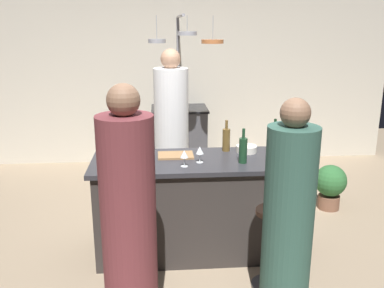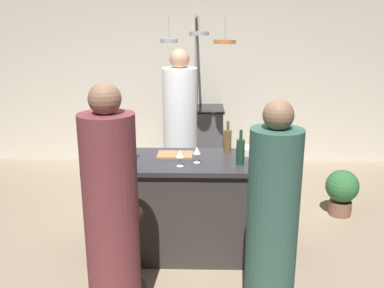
{
  "view_description": "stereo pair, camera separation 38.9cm",
  "coord_description": "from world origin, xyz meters",
  "px_view_note": "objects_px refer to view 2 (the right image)",
  "views": [
    {
      "loc": [
        -0.3,
        -3.59,
        2.07
      ],
      "look_at": [
        0.0,
        0.15,
        1.0
      ],
      "focal_mm": 39.93,
      "sensor_mm": 36.0,
      "label": 1
    },
    {
      "loc": [
        0.09,
        -3.6,
        2.07
      ],
      "look_at": [
        0.0,
        0.15,
        1.0
      ],
      "focal_mm": 39.93,
      "sensor_mm": 36.0,
      "label": 2
    }
  ],
  "objects_px": {
    "chef": "(180,136)",
    "wine_bottle_amber": "(228,140)",
    "bar_stool_left": "(128,247)",
    "wine_bottle_rose": "(117,140)",
    "wine_glass_near_left_guest": "(197,151)",
    "bar_stool_right": "(262,249)",
    "mixing_bowl_ceramic": "(248,151)",
    "wine_bottle_green": "(240,151)",
    "cutting_board": "(175,155)",
    "stove_range": "(196,137)",
    "wine_glass_near_right_guest": "(180,154)",
    "potted_plant": "(342,190)",
    "wine_bottle_red": "(277,141)",
    "guest_right": "(272,229)",
    "pepper_mill": "(133,148)",
    "guest_left": "(112,220)",
    "mixing_bowl_wooden": "(115,159)"
  },
  "relations": [
    {
      "from": "chef",
      "to": "wine_bottle_amber",
      "type": "height_order",
      "value": "chef"
    },
    {
      "from": "bar_stool_left",
      "to": "wine_bottle_rose",
      "type": "relative_size",
      "value": 2.17
    },
    {
      "from": "bar_stool_left",
      "to": "wine_glass_near_left_guest",
      "type": "distance_m",
      "value": 0.98
    },
    {
      "from": "bar_stool_right",
      "to": "mixing_bowl_ceramic",
      "type": "bearing_deg",
      "value": 93.51
    },
    {
      "from": "wine_bottle_rose",
      "to": "wine_bottle_green",
      "type": "xyz_separation_m",
      "value": [
        1.12,
        -0.31,
        -0.0
      ]
    },
    {
      "from": "cutting_board",
      "to": "stove_range",
      "type": "bearing_deg",
      "value": 86.27
    },
    {
      "from": "mixing_bowl_ceramic",
      "to": "cutting_board",
      "type": "bearing_deg",
      "value": -173.36
    },
    {
      "from": "cutting_board",
      "to": "wine_glass_near_right_guest",
      "type": "xyz_separation_m",
      "value": [
        0.06,
        -0.3,
        0.1
      ]
    },
    {
      "from": "wine_bottle_amber",
      "to": "mixing_bowl_ceramic",
      "type": "height_order",
      "value": "wine_bottle_amber"
    },
    {
      "from": "potted_plant",
      "to": "wine_bottle_green",
      "type": "bearing_deg",
      "value": -142.22
    },
    {
      "from": "potted_plant",
      "to": "wine_bottle_red",
      "type": "bearing_deg",
      "value": -144.64
    },
    {
      "from": "guest_right",
      "to": "wine_bottle_red",
      "type": "bearing_deg",
      "value": 79.63
    },
    {
      "from": "pepper_mill",
      "to": "wine_bottle_green",
      "type": "distance_m",
      "value": 0.94
    },
    {
      "from": "stove_range",
      "to": "chef",
      "type": "height_order",
      "value": "chef"
    },
    {
      "from": "stove_range",
      "to": "cutting_board",
      "type": "height_order",
      "value": "cutting_board"
    },
    {
      "from": "wine_bottle_rose",
      "to": "wine_glass_near_left_guest",
      "type": "bearing_deg",
      "value": -20.57
    },
    {
      "from": "wine_bottle_red",
      "to": "bar_stool_left",
      "type": "bearing_deg",
      "value": -146.69
    },
    {
      "from": "wine_bottle_red",
      "to": "wine_glass_near_left_guest",
      "type": "bearing_deg",
      "value": -157.36
    },
    {
      "from": "bar_stool_left",
      "to": "cutting_board",
      "type": "xyz_separation_m",
      "value": [
        0.33,
        0.73,
        0.53
      ]
    },
    {
      "from": "chef",
      "to": "bar_stool_left",
      "type": "xyz_separation_m",
      "value": [
        -0.33,
        -1.68,
        -0.46
      ]
    },
    {
      "from": "chef",
      "to": "wine_bottle_green",
      "type": "xyz_separation_m",
      "value": [
        0.58,
        -1.18,
        0.18
      ]
    },
    {
      "from": "pepper_mill",
      "to": "wine_bottle_red",
      "type": "bearing_deg",
      "value": 10.34
    },
    {
      "from": "bar_stool_right",
      "to": "wine_glass_near_right_guest",
      "type": "height_order",
      "value": "wine_glass_near_right_guest"
    },
    {
      "from": "guest_left",
      "to": "cutting_board",
      "type": "height_order",
      "value": "guest_left"
    },
    {
      "from": "guest_right",
      "to": "guest_left",
      "type": "bearing_deg",
      "value": 179.88
    },
    {
      "from": "wine_bottle_amber",
      "to": "bar_stool_right",
      "type": "bearing_deg",
      "value": -74.85
    },
    {
      "from": "wine_glass_near_right_guest",
      "to": "mixing_bowl_ceramic",
      "type": "distance_m",
      "value": 0.72
    },
    {
      "from": "pepper_mill",
      "to": "wine_bottle_rose",
      "type": "height_order",
      "value": "wine_bottle_rose"
    },
    {
      "from": "chef",
      "to": "wine_bottle_red",
      "type": "bearing_deg",
      "value": -41.73
    },
    {
      "from": "bar_stool_right",
      "to": "guest_right",
      "type": "xyz_separation_m",
      "value": [
        -0.0,
        -0.4,
        0.38
      ]
    },
    {
      "from": "bar_stool_left",
      "to": "wine_glass_near_left_guest",
      "type": "xyz_separation_m",
      "value": [
        0.53,
        0.53,
        0.63
      ]
    },
    {
      "from": "wine_bottle_red",
      "to": "wine_bottle_rose",
      "type": "distance_m",
      "value": 1.48
    },
    {
      "from": "wine_bottle_red",
      "to": "wine_glass_near_right_guest",
      "type": "distance_m",
      "value": 0.97
    },
    {
      "from": "potted_plant",
      "to": "wine_glass_near_left_guest",
      "type": "relative_size",
      "value": 3.56
    },
    {
      "from": "bar_stool_left",
      "to": "mixing_bowl_ceramic",
      "type": "xyz_separation_m",
      "value": [
        1.0,
        0.8,
        0.56
      ]
    },
    {
      "from": "wine_bottle_red",
      "to": "mixing_bowl_ceramic",
      "type": "bearing_deg",
      "value": -173.45
    },
    {
      "from": "guest_right",
      "to": "wine_bottle_amber",
      "type": "height_order",
      "value": "guest_right"
    },
    {
      "from": "guest_right",
      "to": "pepper_mill",
      "type": "relative_size",
      "value": 7.71
    },
    {
      "from": "guest_left",
      "to": "cutting_board",
      "type": "bearing_deg",
      "value": 72.34
    },
    {
      "from": "guest_right",
      "to": "cutting_board",
      "type": "bearing_deg",
      "value": 122.41
    },
    {
      "from": "mixing_bowl_ceramic",
      "to": "wine_bottle_red",
      "type": "bearing_deg",
      "value": 6.55
    },
    {
      "from": "chef",
      "to": "potted_plant",
      "type": "distance_m",
      "value": 1.89
    },
    {
      "from": "guest_left",
      "to": "wine_bottle_red",
      "type": "height_order",
      "value": "guest_left"
    },
    {
      "from": "wine_bottle_rose",
      "to": "wine_bottle_amber",
      "type": "height_order",
      "value": "wine_bottle_rose"
    },
    {
      "from": "cutting_board",
      "to": "wine_bottle_green",
      "type": "height_order",
      "value": "wine_bottle_green"
    },
    {
      "from": "bar_stool_left",
      "to": "mixing_bowl_wooden",
      "type": "xyz_separation_m",
      "value": [
        -0.17,
        0.51,
        0.56
      ]
    },
    {
      "from": "wine_bottle_red",
      "to": "wine_glass_near_left_guest",
      "type": "distance_m",
      "value": 0.8
    },
    {
      "from": "wine_bottle_rose",
      "to": "guest_right",
      "type": "bearing_deg",
      "value": -43.71
    },
    {
      "from": "wine_bottle_amber",
      "to": "guest_left",
      "type": "bearing_deg",
      "value": -123.78
    },
    {
      "from": "bar_stool_left",
      "to": "cutting_board",
      "type": "height_order",
      "value": "cutting_board"
    }
  ]
}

